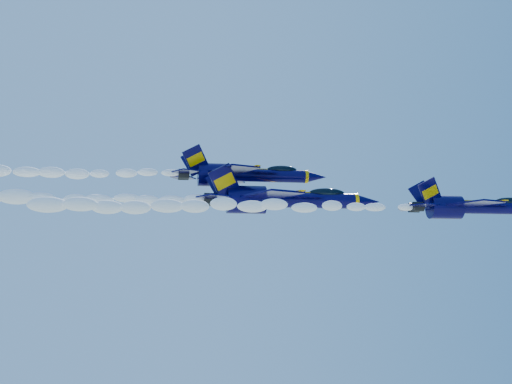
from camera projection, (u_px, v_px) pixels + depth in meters
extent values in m
cylinder|color=#060234|center=(496.00, 208.00, 70.45)|extent=(7.67, 1.28, 1.28)
ellipsoid|color=#060234|center=(445.00, 207.00, 69.58)|extent=(1.33, 2.30, 5.45)
ellipsoid|color=black|center=(509.00, 202.00, 70.77)|extent=(3.07, 1.00, 0.84)
cube|color=#FFB300|center=(510.00, 204.00, 70.73)|extent=(3.58, 0.85, 0.15)
cube|color=#060234|center=(476.00, 203.00, 66.50)|extent=(4.57, 5.41, 0.15)
cube|color=#060234|center=(445.00, 211.00, 73.17)|extent=(4.57, 5.41, 0.15)
cube|color=#FFB300|center=(488.00, 203.00, 66.70)|extent=(2.05, 4.27, 0.09)
cube|color=#FFB300|center=(456.00, 210.00, 73.37)|extent=(2.05, 4.27, 0.09)
cube|color=#060234|center=(430.00, 192.00, 68.58)|extent=(2.78, 0.88, 2.99)
cube|color=#060234|center=(423.00, 195.00, 70.33)|extent=(2.78, 0.88, 2.99)
cylinder|color=black|center=(418.00, 207.00, 68.56)|extent=(1.02, 0.94, 0.94)
cylinder|color=black|center=(414.00, 208.00, 69.64)|extent=(1.02, 0.94, 0.94)
cube|color=#FFB300|center=(472.00, 201.00, 70.13)|extent=(9.37, 0.30, 0.07)
ellipsoid|color=white|center=(229.00, 206.00, 66.14)|extent=(35.74, 1.54, 1.39)
cylinder|color=#060234|center=(310.00, 200.00, 76.14)|extent=(9.88, 1.65, 1.65)
ellipsoid|color=#060234|center=(246.00, 200.00, 75.03)|extent=(1.71, 2.96, 7.03)
cone|color=#060234|center=(367.00, 202.00, 77.17)|extent=(2.85, 1.65, 1.65)
cylinder|color=#FFB300|center=(355.00, 201.00, 76.95)|extent=(0.38, 1.71, 1.71)
ellipsoid|color=black|center=(327.00, 193.00, 76.55)|extent=(3.95, 1.28, 1.09)
cube|color=#FFB300|center=(327.00, 196.00, 76.51)|extent=(4.61, 1.10, 0.20)
cube|color=#060234|center=(272.00, 194.00, 71.05)|extent=(5.89, 6.98, 0.20)
cube|color=#060234|center=(258.00, 204.00, 79.65)|extent=(5.89, 6.98, 0.20)
cube|color=#FFB300|center=(287.00, 194.00, 71.32)|extent=(2.65, 5.50, 0.11)
cube|color=#FFB300|center=(271.00, 203.00, 79.91)|extent=(2.65, 5.50, 0.11)
cube|color=#060234|center=(225.00, 182.00, 73.73)|extent=(3.58, 1.13, 3.85)
cube|color=#060234|center=(222.00, 185.00, 75.99)|extent=(3.58, 1.13, 3.85)
cylinder|color=black|center=(210.00, 199.00, 73.71)|extent=(1.32, 1.21, 1.21)
cylinder|color=black|center=(209.00, 200.00, 75.10)|extent=(1.32, 1.21, 1.21)
cube|color=#FFB300|center=(280.00, 192.00, 75.73)|extent=(12.08, 0.38, 0.09)
ellipsoid|color=white|center=(27.00, 198.00, 71.42)|extent=(35.74, 1.99, 1.79)
cylinder|color=#060234|center=(268.00, 176.00, 79.74)|extent=(8.62, 1.44, 1.44)
ellipsoid|color=#060234|center=(214.00, 175.00, 78.76)|extent=(1.49, 2.59, 6.13)
cone|color=#060234|center=(316.00, 177.00, 80.63)|extent=(2.49, 1.44, 1.44)
cylinder|color=#FFB300|center=(306.00, 177.00, 80.44)|extent=(0.34, 1.49, 1.49)
ellipsoid|color=black|center=(282.00, 170.00, 80.09)|extent=(3.45, 1.12, 0.95)
cube|color=#FFB300|center=(282.00, 172.00, 80.05)|extent=(4.02, 0.96, 0.17)
cube|color=#060234|center=(234.00, 169.00, 75.30)|extent=(5.14, 6.09, 0.17)
cube|color=#060234|center=(225.00, 180.00, 82.80)|extent=(5.14, 6.09, 0.17)
cube|color=#FFB300|center=(246.00, 169.00, 75.52)|extent=(2.31, 4.80, 0.10)
cube|color=#FFB300|center=(237.00, 179.00, 83.02)|extent=(2.31, 4.80, 0.10)
cube|color=#060234|center=(196.00, 160.00, 77.63)|extent=(3.12, 0.99, 3.36)
cube|color=#060234|center=(194.00, 163.00, 79.60)|extent=(3.12, 0.99, 3.36)
cylinder|color=black|center=(184.00, 174.00, 77.61)|extent=(1.15, 1.05, 1.05)
cylinder|color=black|center=(183.00, 175.00, 78.83)|extent=(1.15, 1.05, 1.05)
cube|color=#FFB300|center=(242.00, 169.00, 79.37)|extent=(10.54, 0.34, 0.08)
ellipsoid|color=white|center=(10.00, 172.00, 75.25)|extent=(35.74, 1.73, 1.56)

